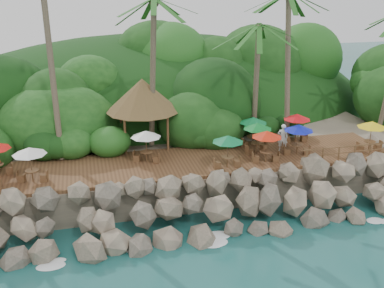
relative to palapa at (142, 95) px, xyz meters
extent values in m
plane|color=#19514F|center=(2.50, -9.63, -5.79)|extent=(140.00, 140.00, 0.00)
cube|color=gray|center=(2.50, 6.37, -4.74)|extent=(32.00, 25.20, 2.10)
ellipsoid|color=#143811|center=(2.50, 13.87, -5.79)|extent=(44.80, 28.00, 15.40)
cube|color=brown|center=(2.50, -3.63, -3.59)|extent=(26.00, 5.00, 0.20)
ellipsoid|color=white|center=(-6.50, -9.33, -5.76)|extent=(1.20, 0.80, 0.06)
ellipsoid|color=white|center=(-3.50, -9.33, -5.76)|extent=(1.20, 0.80, 0.06)
ellipsoid|color=white|center=(-0.50, -9.33, -5.76)|extent=(1.20, 0.80, 0.06)
ellipsoid|color=white|center=(2.50, -9.33, -5.76)|extent=(1.20, 0.80, 0.06)
ellipsoid|color=white|center=(5.50, -9.33, -5.76)|extent=(1.20, 0.80, 0.06)
ellipsoid|color=white|center=(8.50, -9.33, -5.76)|extent=(1.20, 0.80, 0.06)
ellipsoid|color=white|center=(11.50, -9.33, -5.76)|extent=(1.20, 0.80, 0.06)
cylinder|color=brown|center=(-5.55, -0.65, 3.17)|extent=(0.57, 2.34, 13.22)
cylinder|color=brown|center=(0.63, -0.60, 1.31)|extent=(0.78, 1.29, 9.60)
cylinder|color=brown|center=(7.72, -0.75, 0.49)|extent=(0.69, 1.10, 7.97)
ellipsoid|color=#23601E|center=(7.72, -0.75, 4.48)|extent=(6.00, 6.00, 2.40)
cylinder|color=brown|center=(9.91, -0.93, 1.47)|extent=(0.60, 2.15, 9.82)
cylinder|color=brown|center=(-1.40, -1.40, -2.29)|extent=(0.16, 0.16, 2.40)
cylinder|color=brown|center=(1.40, -1.40, -2.29)|extent=(0.16, 0.16, 2.40)
cylinder|color=brown|center=(-1.40, 1.40, -2.29)|extent=(0.16, 0.16, 2.40)
cylinder|color=brown|center=(1.40, 1.40, -2.29)|extent=(0.16, 0.16, 2.40)
cone|color=brown|center=(0.00, 0.00, 0.01)|extent=(4.91, 4.91, 2.20)
cylinder|color=brown|center=(10.34, -2.03, -3.16)|extent=(0.07, 0.07, 0.67)
cylinder|color=brown|center=(10.34, -2.03, -2.82)|extent=(0.76, 0.76, 0.04)
cylinder|color=brown|center=(10.34, -2.03, -2.50)|extent=(0.04, 0.04, 1.98)
cone|color=red|center=(10.34, -2.03, -1.65)|extent=(1.89, 1.89, 0.40)
cube|color=brown|center=(9.71, -1.99, -3.28)|extent=(0.40, 0.40, 0.41)
cube|color=brown|center=(10.97, -2.08, -3.28)|extent=(0.40, 0.40, 0.41)
cylinder|color=brown|center=(9.35, -4.28, -3.16)|extent=(0.07, 0.07, 0.67)
cylinder|color=brown|center=(9.35, -4.28, -2.82)|extent=(0.76, 0.76, 0.04)
cylinder|color=brown|center=(9.35, -4.28, -2.50)|extent=(0.04, 0.04, 1.98)
cone|color=#0D17AD|center=(9.35, -4.28, -1.65)|extent=(1.89, 1.89, 0.40)
cube|color=brown|center=(8.74, -4.12, -3.28)|extent=(0.46, 0.46, 0.41)
cube|color=brown|center=(9.96, -4.44, -3.28)|extent=(0.46, 0.46, 0.41)
cylinder|color=brown|center=(-0.30, -3.19, -3.16)|extent=(0.07, 0.07, 0.67)
cylinder|color=brown|center=(-0.30, -3.19, -2.82)|extent=(0.76, 0.76, 0.04)
cylinder|color=brown|center=(-0.30, -3.19, -2.50)|extent=(0.04, 0.04, 1.98)
cone|color=silver|center=(-0.30, -3.19, -1.65)|extent=(1.89, 1.89, 0.40)
cube|color=brown|center=(-0.88, -2.93, -3.28)|extent=(0.50, 0.50, 0.41)
cube|color=brown|center=(0.28, -3.44, -3.28)|extent=(0.50, 0.50, 0.41)
cylinder|color=brown|center=(6.88, -4.97, -3.16)|extent=(0.07, 0.07, 0.67)
cylinder|color=brown|center=(6.88, -4.97, -2.82)|extent=(0.76, 0.76, 0.04)
cylinder|color=brown|center=(6.88, -4.97, -2.50)|extent=(0.04, 0.04, 1.98)
cone|color=red|center=(6.88, -4.97, -1.65)|extent=(1.89, 1.89, 0.40)
cube|color=brown|center=(6.26, -4.88, -3.28)|extent=(0.43, 0.43, 0.41)
cube|color=brown|center=(7.50, -5.06, -3.28)|extent=(0.43, 0.43, 0.41)
cylinder|color=brown|center=(7.13, -2.03, -3.16)|extent=(0.07, 0.07, 0.67)
cylinder|color=brown|center=(7.13, -2.03, -2.82)|extent=(0.76, 0.76, 0.04)
cylinder|color=brown|center=(7.13, -2.03, -2.50)|extent=(0.04, 0.04, 1.98)
cone|color=#0C7035|center=(7.13, -2.03, -1.65)|extent=(1.89, 1.89, 0.40)
cube|color=brown|center=(6.53, -2.19, -3.28)|extent=(0.46, 0.46, 0.41)
cube|color=brown|center=(7.74, -1.88, -3.28)|extent=(0.46, 0.46, 0.41)
cylinder|color=brown|center=(4.29, -5.23, -3.16)|extent=(0.07, 0.07, 0.67)
cylinder|color=brown|center=(4.29, -5.23, -2.82)|extent=(0.76, 0.76, 0.04)
cylinder|color=brown|center=(4.29, -5.23, -2.50)|extent=(0.04, 0.04, 1.98)
cone|color=#0C6C39|center=(4.29, -5.23, -1.65)|extent=(1.89, 1.89, 0.40)
cube|color=brown|center=(3.66, -5.21, -3.28)|extent=(0.39, 0.39, 0.41)
cube|color=brown|center=(4.92, -5.26, -3.28)|extent=(0.39, 0.39, 0.41)
cylinder|color=brown|center=(6.93, -3.31, -3.16)|extent=(0.07, 0.07, 0.67)
cylinder|color=brown|center=(6.93, -3.31, -2.82)|extent=(0.76, 0.76, 0.04)
cylinder|color=brown|center=(6.93, -3.31, -2.50)|extent=(0.04, 0.04, 1.98)
cone|color=#0C7428|center=(6.93, -3.31, -1.65)|extent=(1.89, 1.89, 0.40)
cube|color=brown|center=(6.34, -3.52, -3.28)|extent=(0.48, 0.48, 0.41)
cube|color=brown|center=(7.53, -3.10, -3.28)|extent=(0.48, 0.48, 0.41)
cylinder|color=brown|center=(14.30, -4.80, -3.16)|extent=(0.07, 0.07, 0.67)
cylinder|color=brown|center=(14.30, -4.80, -2.82)|extent=(0.76, 0.76, 0.04)
cylinder|color=brown|center=(14.30, -4.80, -2.50)|extent=(0.04, 0.04, 1.98)
cone|color=yellow|center=(14.30, -4.80, -1.65)|extent=(1.89, 1.89, 0.40)
cube|color=brown|center=(13.67, -4.75, -3.28)|extent=(0.41, 0.41, 0.41)
cube|color=brown|center=(14.92, -4.86, -3.28)|extent=(0.41, 0.41, 0.41)
cylinder|color=brown|center=(-6.95, -4.53, -3.16)|extent=(0.07, 0.07, 0.67)
cylinder|color=brown|center=(-6.95, -4.53, -2.82)|extent=(0.76, 0.76, 0.04)
cylinder|color=brown|center=(-6.95, -4.53, -2.50)|extent=(0.04, 0.04, 1.98)
cone|color=white|center=(-6.95, -4.53, -1.65)|extent=(1.89, 1.89, 0.40)
cube|color=brown|center=(-7.57, -4.41, -3.28)|extent=(0.44, 0.44, 0.41)
cube|color=brown|center=(-6.33, -4.65, -3.28)|extent=(0.44, 0.44, 0.41)
cube|color=brown|center=(-8.37, -3.07, -3.28)|extent=(0.43, 0.43, 0.41)
cylinder|color=brown|center=(9.13, -5.98, -2.99)|extent=(0.10, 0.10, 1.00)
cylinder|color=brown|center=(10.23, -5.98, -2.99)|extent=(0.10, 0.10, 1.00)
cylinder|color=brown|center=(11.33, -5.98, -2.99)|extent=(0.10, 0.10, 1.00)
cylinder|color=brown|center=(12.43, -5.98, -2.99)|extent=(0.10, 0.10, 1.00)
cylinder|color=brown|center=(13.53, -5.98, -2.99)|extent=(0.10, 0.10, 1.00)
cube|color=brown|center=(11.88, -5.98, -2.54)|extent=(6.10, 0.06, 0.06)
cube|color=brown|center=(11.88, -5.98, -2.94)|extent=(6.10, 0.06, 0.06)
imported|color=white|center=(8.69, -3.44, -2.56)|extent=(0.80, 0.68, 1.87)
camera|label=1|loc=(-3.79, -29.04, 7.18)|focal=42.02mm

